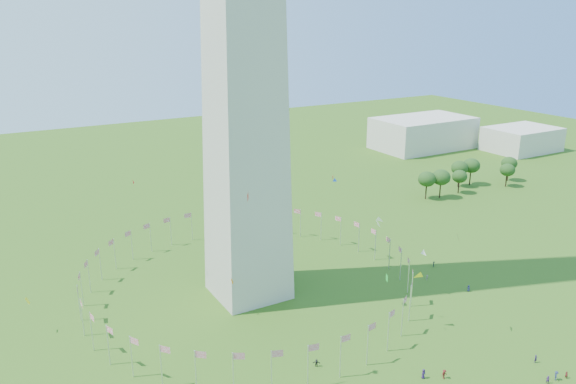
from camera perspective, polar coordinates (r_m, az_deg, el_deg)
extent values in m
cylinder|color=silver|center=(161.86, 8.87, -5.36)|extent=(0.24, 0.24, 9.00)
cylinder|color=silver|center=(166.54, 7.22, -4.61)|extent=(0.24, 0.24, 9.00)
cylinder|color=silver|center=(170.57, 5.38, -4.00)|extent=(0.24, 0.24, 9.00)
cylinder|color=silver|center=(173.86, 3.38, -3.52)|extent=(0.24, 0.24, 9.00)
cylinder|color=silver|center=(176.37, 1.28, -3.18)|extent=(0.24, 0.24, 9.00)
cylinder|color=silver|center=(178.06, -0.90, -2.97)|extent=(0.24, 0.24, 9.00)
cylinder|color=silver|center=(178.89, -3.12, -2.90)|extent=(0.24, 0.24, 9.00)
cylinder|color=silver|center=(178.86, -5.36, -2.96)|extent=(0.24, 0.24, 9.00)
cylinder|color=silver|center=(177.96, -7.58, -3.15)|extent=(0.24, 0.24, 9.00)
cylinder|color=silver|center=(176.20, -9.74, -3.46)|extent=(0.24, 0.24, 9.00)
cylinder|color=silver|center=(173.63, -11.82, -3.91)|extent=(0.24, 0.24, 9.00)
cylinder|color=silver|center=(170.27, -13.78, -4.49)|extent=(0.24, 0.24, 9.00)
cylinder|color=silver|center=(166.19, -15.58, -5.20)|extent=(0.24, 0.24, 9.00)
cylinder|color=silver|center=(161.47, -17.17, -6.03)|extent=(0.24, 0.24, 9.00)
cylinder|color=silver|center=(156.19, -18.52, -6.99)|extent=(0.24, 0.24, 9.00)
cylinder|color=silver|center=(150.46, -19.55, -8.06)|extent=(0.24, 0.24, 9.00)
cylinder|color=silver|center=(144.42, -20.22, -9.24)|extent=(0.24, 0.24, 9.00)
cylinder|color=silver|center=(138.22, -20.45, -10.52)|extent=(0.24, 0.24, 9.00)
cylinder|color=silver|center=(132.05, -20.17, -11.86)|extent=(0.24, 0.24, 9.00)
cylinder|color=silver|center=(126.10, -19.31, -13.23)|extent=(0.24, 0.24, 9.00)
cylinder|color=silver|center=(120.60, -17.79, -14.58)|extent=(0.24, 0.24, 9.00)
cylinder|color=silver|center=(115.80, -15.60, -15.82)|extent=(0.24, 0.24, 9.00)
cylinder|color=silver|center=(111.93, -12.76, -16.86)|extent=(0.24, 0.24, 9.00)
cylinder|color=silver|center=(109.23, -9.36, -17.60)|extent=(0.24, 0.24, 9.00)
cylinder|color=silver|center=(107.86, -5.58, -17.93)|extent=(0.24, 0.24, 9.00)
cylinder|color=silver|center=(107.92, -1.69, -17.83)|extent=(0.24, 0.24, 9.00)
cylinder|color=silver|center=(109.40, 2.03, -17.28)|extent=(0.24, 0.24, 9.00)
cylinder|color=silver|center=(112.20, 5.35, -16.37)|extent=(0.24, 0.24, 9.00)
cylinder|color=silver|center=(116.15, 8.08, -15.18)|extent=(0.24, 0.24, 9.00)
cylinder|color=silver|center=(121.01, 10.15, -13.83)|extent=(0.24, 0.24, 9.00)
cylinder|color=silver|center=(126.55, 11.54, -12.41)|extent=(0.24, 0.24, 9.00)
cylinder|color=silver|center=(132.53, 12.29, -11.00)|extent=(0.24, 0.24, 9.00)
cylinder|color=silver|center=(138.72, 12.46, -9.66)|extent=(0.24, 0.24, 9.00)
cylinder|color=silver|center=(144.91, 12.14, -8.40)|extent=(0.24, 0.24, 9.00)
cylinder|color=silver|center=(150.93, 11.38, -7.26)|extent=(0.24, 0.24, 9.00)
cylinder|color=silver|center=(156.62, 10.27, -6.24)|extent=(0.24, 0.24, 9.00)
cube|color=beige|center=(302.98, 13.53, 5.86)|extent=(50.00, 30.00, 16.00)
cube|color=beige|center=(313.05, 22.66, 4.98)|extent=(35.00, 25.00, 12.00)
imported|color=#3C1B53|center=(122.65, 24.88, -16.90)|extent=(0.73, 0.74, 1.72)
imported|color=#1F2848|center=(124.21, 25.59, -16.48)|extent=(1.31, 1.42, 1.93)
imported|color=#292929|center=(116.87, 2.91, -16.95)|extent=(1.60, 1.38, 1.62)
imported|color=#551314|center=(117.38, 15.59, -17.40)|extent=(1.27, 0.76, 1.92)
imported|color=#2A1747|center=(116.48, 13.59, -17.51)|extent=(1.06, 0.81, 1.98)
imported|color=#746B5C|center=(154.23, 13.95, -8.43)|extent=(0.96, 0.57, 1.45)
imported|color=#291745|center=(127.89, 23.86, -15.24)|extent=(0.66, 0.45, 1.74)
imported|color=black|center=(162.17, 14.59, -7.12)|extent=(1.08, 1.21, 1.63)
imported|color=#1D2044|center=(151.14, 17.87, -9.30)|extent=(0.79, 0.97, 1.71)
imported|color=#561317|center=(125.69, 26.43, -16.30)|extent=(0.45, 0.61, 1.52)
plane|color=yellow|center=(126.27, 13.17, -8.26)|extent=(2.27, 1.75, 2.54)
plane|color=red|center=(95.30, -4.09, -0.49)|extent=(0.50, 1.67, 1.74)
plane|color=red|center=(136.69, -15.43, 0.99)|extent=(0.62, 1.39, 1.40)
plane|color=orange|center=(130.09, -5.69, -9.01)|extent=(0.96, 1.12, 1.25)
plane|color=white|center=(116.39, 9.14, -3.20)|extent=(1.72, 0.73, 1.58)
plane|color=red|center=(146.17, 4.58, 1.48)|extent=(1.16, 0.81, 1.40)
plane|color=white|center=(141.26, 13.61, -6.03)|extent=(0.42, 1.62, 1.66)
plane|color=green|center=(136.38, 10.01, -8.59)|extent=(1.36, 1.28, 1.86)
plane|color=yellow|center=(135.70, -24.94, -10.00)|extent=(1.38, 1.68, 1.62)
plane|color=blue|center=(137.70, 4.78, 1.20)|extent=(1.04, 0.56, 1.00)
plane|color=orange|center=(121.59, 16.87, -4.37)|extent=(1.99, 2.09, 2.01)
plane|color=white|center=(122.06, 9.23, -2.78)|extent=(1.33, 2.20, 1.89)
ellipsoid|color=#29541C|center=(218.41, 13.89, 0.62)|extent=(6.70, 6.70, 10.47)
ellipsoid|color=#29541C|center=(220.85, 15.24, 0.77)|extent=(7.01, 7.01, 10.95)
ellipsoid|color=#29541C|center=(228.97, 16.98, 0.97)|extent=(5.87, 5.87, 9.18)
ellipsoid|color=#29541C|center=(237.53, 16.99, 1.74)|extent=(6.76, 6.76, 10.57)
ellipsoid|color=#29541C|center=(241.65, 18.07, 1.94)|extent=(7.01, 7.01, 10.95)
ellipsoid|color=#29541C|center=(244.35, 21.34, 1.58)|extent=(6.01, 6.01, 9.40)
ellipsoid|color=#29541C|center=(253.21, 21.50, 2.17)|extent=(6.46, 6.46, 10.10)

